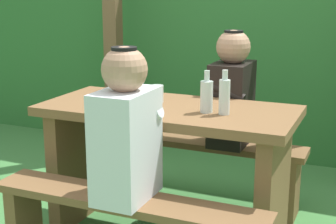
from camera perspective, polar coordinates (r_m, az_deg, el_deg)
The scene contains 11 objects.
hedge_backdrop at distance 4.62m, azimuth 9.97°, elevation 9.18°, with size 6.40×0.91×2.08m, color #2F6D31.
pergola_post_left at distance 4.23m, azimuth -6.25°, elevation 9.53°, with size 0.12×0.12×2.17m, color brown.
picnic_table at distance 2.84m, azimuth 0.00°, elevation -4.26°, with size 1.40×0.64×0.77m.
bench_near at distance 2.50m, azimuth -4.70°, elevation -12.16°, with size 1.40×0.24×0.44m.
bench_far at distance 3.36m, azimuth 3.43°, elevation -5.11°, with size 1.40×0.24×0.44m.
person_white_shirt at distance 2.33m, azimuth -4.75°, elevation -2.08°, with size 0.25×0.35×0.72m.
person_black_coat at distance 3.17m, azimuth 7.21°, elevation 2.19°, with size 0.25×0.35×0.72m.
drinking_glass at distance 2.86m, azimuth -1.23°, elevation 2.08°, with size 0.07×0.07×0.10m, color silver.
bottle_left at distance 2.63m, azimuth 4.38°, elevation 1.85°, with size 0.07×0.07×0.22m.
bottle_right at distance 2.59m, azimuth 6.40°, elevation 1.84°, with size 0.06×0.06×0.23m.
cell_phone at distance 2.81m, azimuth -4.87°, elevation 0.92°, with size 0.07×0.14×0.01m, color silver.
Camera 1 is at (1.06, -2.48, 1.42)m, focal length 53.96 mm.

